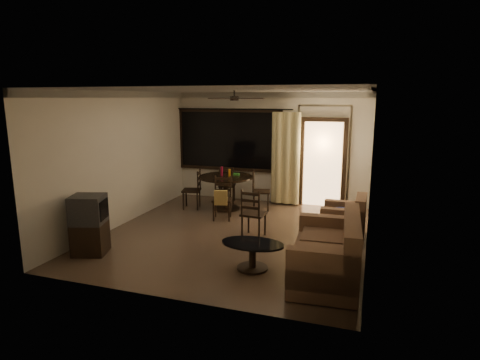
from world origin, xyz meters
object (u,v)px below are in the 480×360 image
(coffee_table, at_px, (253,251))
(dining_chair_south, at_px, (222,206))
(dining_chair_west, at_px, (192,197))
(tv_cabinet, at_px, (89,225))
(dining_chair_north, at_px, (227,192))
(dining_chair_east, at_px, (261,198))
(armchair, at_px, (346,220))
(dining_table, at_px, (226,183))
(side_chair, at_px, (253,223))
(sofa, at_px, (330,255))

(coffee_table, bearing_deg, dining_chair_south, 121.04)
(dining_chair_west, height_order, tv_cabinet, tv_cabinet)
(coffee_table, bearing_deg, dining_chair_north, 115.70)
(dining_chair_east, bearing_deg, coffee_table, 179.10)
(armchair, bearing_deg, dining_table, 158.62)
(dining_chair_east, relative_size, coffee_table, 0.95)
(dining_table, bearing_deg, side_chair, -55.06)
(dining_chair_north, distance_m, side_chair, 2.71)
(dining_chair_east, bearing_deg, side_chair, 177.17)
(dining_chair_east, bearing_deg, dining_chair_south, 135.70)
(tv_cabinet, xyz_separation_m, armchair, (4.15, 2.26, -0.18))
(dining_chair_south, distance_m, armchair, 2.72)
(dining_chair_south, distance_m, tv_cabinet, 2.98)
(dining_chair_east, xyz_separation_m, tv_cabinet, (-2.05, -3.63, 0.24))
(dining_table, relative_size, tv_cabinet, 1.26)
(dining_table, height_order, dining_chair_north, dining_table)
(sofa, xyz_separation_m, armchair, (0.10, 1.97, -0.04))
(dining_chair_east, relative_size, tv_cabinet, 0.92)
(dining_chair_north, height_order, coffee_table, dining_chair_north)
(dining_table, bearing_deg, dining_chair_south, -75.75)
(dining_chair_south, xyz_separation_m, coffee_table, (1.40, -2.33, -0.01))
(dining_chair_north, xyz_separation_m, sofa, (3.00, -3.73, 0.10))
(dining_chair_east, distance_m, side_chair, 1.97)
(dining_chair_west, height_order, dining_chair_north, same)
(dining_chair_west, height_order, coffee_table, dining_chair_west)
(tv_cabinet, bearing_deg, side_chair, 17.20)
(armchair, bearing_deg, sofa, -92.58)
(dining_chair_east, relative_size, side_chair, 0.98)
(coffee_table, bearing_deg, side_chair, 105.97)
(dining_chair_west, xyz_separation_m, tv_cabinet, (-0.43, -3.21, 0.24))
(dining_chair_west, distance_m, side_chair, 2.52)
(tv_cabinet, height_order, side_chair, tv_cabinet)
(sofa, distance_m, side_chair, 2.14)
(dining_chair_east, xyz_separation_m, dining_chair_north, (-1.01, 0.39, 0.00))
(dining_chair_west, bearing_deg, armchair, 61.32)
(dining_table, xyz_separation_m, coffee_table, (1.61, -3.16, -0.35))
(sofa, bearing_deg, dining_chair_north, 125.03)
(armchair, bearing_deg, coffee_table, -122.43)
(dining_chair_east, height_order, coffee_table, dining_chair_east)
(dining_chair_east, distance_m, coffee_table, 3.46)
(dining_chair_east, xyz_separation_m, coffee_table, (0.81, -3.37, 0.01))
(dining_table, height_order, side_chair, dining_table)
(sofa, relative_size, coffee_table, 1.83)
(tv_cabinet, xyz_separation_m, coffee_table, (2.86, 0.26, -0.23))
(coffee_table, relative_size, side_chair, 1.03)
(dining_table, distance_m, armchair, 3.14)
(dining_chair_south, height_order, side_chair, side_chair)
(dining_table, distance_m, side_chair, 2.13)
(dining_table, xyz_separation_m, dining_chair_east, (0.81, 0.21, -0.36))
(dining_chair_north, bearing_deg, dining_chair_south, 91.55)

